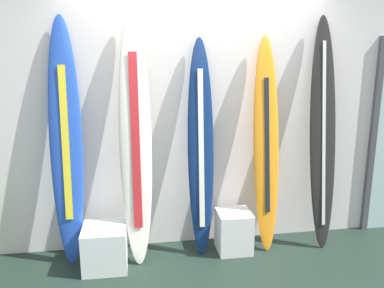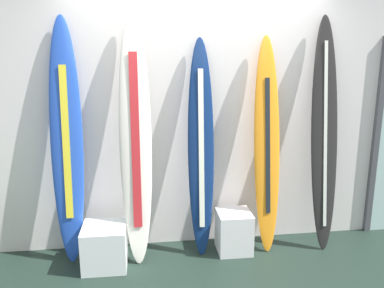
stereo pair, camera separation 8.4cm
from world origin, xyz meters
name	(u,v)px [view 1 (the left image)]	position (x,y,z in m)	size (l,w,h in m)	color
wall_back	(196,105)	(0.00, 1.30, 1.40)	(7.20, 0.20, 2.80)	silver
surfboard_cobalt	(66,145)	(-1.22, 1.04, 1.10)	(0.29, 0.31, 2.23)	blue
surfboard_ivory	(135,142)	(-0.60, 0.97, 1.12)	(0.29, 0.41, 2.26)	silver
surfboard_navy	(201,151)	(0.00, 1.01, 1.01)	(0.26, 0.34, 2.05)	navy
surfboard_sunset	(266,147)	(0.64, 1.00, 1.02)	(0.27, 0.35, 2.07)	orange
surfboard_charcoal	(323,134)	(1.20, 0.98, 1.13)	(0.27, 0.36, 2.26)	black
display_block_left	(105,247)	(-0.91, 0.82, 0.19)	(0.39, 0.39, 0.39)	white
display_block_center	(234,231)	(0.32, 0.93, 0.20)	(0.33, 0.33, 0.40)	white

